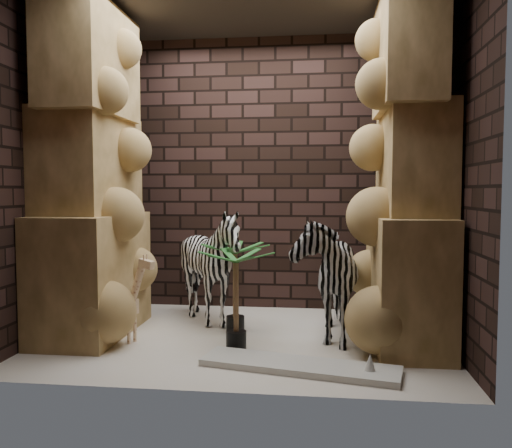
# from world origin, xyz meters

# --- Properties ---
(floor) EXTENTS (3.50, 3.50, 0.00)m
(floor) POSITION_xyz_m (0.00, 0.00, 0.00)
(floor) COLOR beige
(floor) RESTS_ON ground
(wall_back) EXTENTS (3.50, 0.00, 3.50)m
(wall_back) POSITION_xyz_m (0.00, 1.25, 1.50)
(wall_back) COLOR black
(wall_back) RESTS_ON ground
(wall_front) EXTENTS (3.50, 0.00, 3.50)m
(wall_front) POSITION_xyz_m (0.00, -1.25, 1.50)
(wall_front) COLOR black
(wall_front) RESTS_ON ground
(wall_left) EXTENTS (0.00, 3.00, 3.00)m
(wall_left) POSITION_xyz_m (-1.75, 0.00, 1.50)
(wall_left) COLOR black
(wall_left) RESTS_ON ground
(wall_right) EXTENTS (0.00, 3.00, 3.00)m
(wall_right) POSITION_xyz_m (1.75, 0.00, 1.50)
(wall_right) COLOR black
(wall_right) RESTS_ON ground
(rock_pillar_left) EXTENTS (0.68, 1.30, 3.00)m
(rock_pillar_left) POSITION_xyz_m (-1.40, 0.00, 1.50)
(rock_pillar_left) COLOR tan
(rock_pillar_left) RESTS_ON floor
(rock_pillar_right) EXTENTS (0.58, 1.25, 3.00)m
(rock_pillar_right) POSITION_xyz_m (1.42, 0.00, 1.50)
(rock_pillar_right) COLOR tan
(rock_pillar_right) RESTS_ON floor
(zebra_right) EXTENTS (0.59, 1.09, 1.29)m
(zebra_right) POSITION_xyz_m (0.73, 0.17, 0.64)
(zebra_right) COLOR white
(zebra_right) RESTS_ON floor
(zebra_left) EXTENTS (1.08, 1.26, 1.03)m
(zebra_left) POSITION_xyz_m (-0.38, 0.44, 0.52)
(zebra_left) COLOR white
(zebra_left) RESTS_ON floor
(giraffe_toy) EXTENTS (0.43, 0.27, 0.80)m
(giraffe_toy) POSITION_xyz_m (-1.03, -0.22, 0.40)
(giraffe_toy) COLOR beige
(giraffe_toy) RESTS_ON floor
(palm_front) EXTENTS (0.36, 0.36, 0.85)m
(palm_front) POSITION_xyz_m (-0.10, 0.19, 0.42)
(palm_front) COLOR #144716
(palm_front) RESTS_ON floor
(palm_back) EXTENTS (0.36, 0.36, 0.84)m
(palm_back) POSITION_xyz_m (-0.01, -0.31, 0.42)
(palm_back) COLOR #144716
(palm_back) RESTS_ON floor
(surfboard) EXTENTS (1.51, 0.66, 0.05)m
(surfboard) POSITION_xyz_m (0.53, -0.75, 0.03)
(surfboard) COLOR silver
(surfboard) RESTS_ON floor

